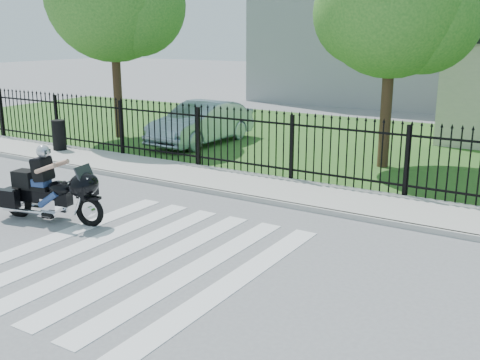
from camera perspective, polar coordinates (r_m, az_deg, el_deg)
The scene contains 10 objects.
ground at distance 10.20m, azimuth -10.34°, elevation -7.69°, with size 120.00×120.00×0.00m, color slate.
crosswalk at distance 10.20m, azimuth -10.34°, elevation -7.65°, with size 5.00×5.50×0.01m, color silver, non-canonical shape.
sidewalk at distance 14.06m, azimuth 3.35°, elevation -0.91°, with size 40.00×2.00×0.12m, color #ADAAA3.
curb at distance 13.23m, azimuth 1.28°, elevation -1.90°, with size 40.00×0.12×0.12m, color #ADAAA3.
grass_strip at distance 20.35m, azimuth 12.85°, elevation 3.51°, with size 40.00×12.00×0.02m, color #2C6121.
iron_fence at distance 14.73m, azimuth 5.27°, elevation 3.15°, with size 26.00×0.04×1.80m.
tree_mid at distance 16.68m, azimuth 15.30°, elevation 17.06°, with size 4.20×4.20×6.78m.
motorcycle_rider at distance 12.37m, azimuth -18.89°, elevation -0.92°, with size 2.49×1.12×1.66m.
parked_car at distance 19.97m, azimuth -3.94°, elevation 5.81°, with size 1.56×4.47×1.47m, color #96B0BD.
litter_bin at distance 19.31m, azimuth -17.92°, elevation 4.37°, with size 0.43×0.43×0.97m, color black.
Camera 1 is at (6.43, -6.92, 3.86)m, focal length 42.00 mm.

